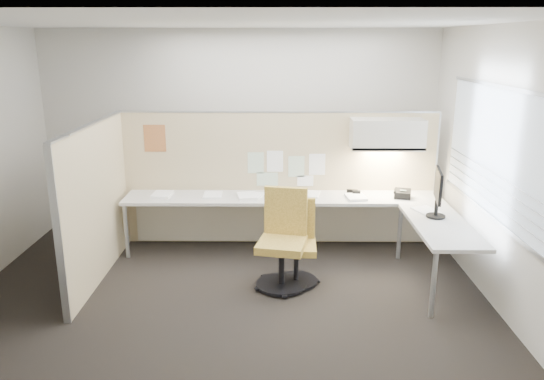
{
  "coord_description": "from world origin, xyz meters",
  "views": [
    {
      "loc": [
        0.52,
        -5.17,
        2.63
      ],
      "look_at": [
        0.47,
        0.8,
        0.95
      ],
      "focal_mm": 35.0,
      "sensor_mm": 36.0,
      "label": 1
    }
  ],
  "objects_px": {
    "monitor": "(438,191)",
    "desk": "(309,210)",
    "phone": "(402,194)",
    "chair_right": "(296,245)",
    "chair_left": "(283,242)"
  },
  "relations": [
    {
      "from": "monitor",
      "to": "phone",
      "type": "height_order",
      "value": "monitor"
    },
    {
      "from": "chair_left",
      "to": "phone",
      "type": "distance_m",
      "value": 1.8
    },
    {
      "from": "phone",
      "to": "monitor",
      "type": "bearing_deg",
      "value": -60.5
    },
    {
      "from": "chair_right",
      "to": "monitor",
      "type": "relative_size",
      "value": 1.72
    },
    {
      "from": "chair_right",
      "to": "phone",
      "type": "height_order",
      "value": "chair_right"
    },
    {
      "from": "chair_left",
      "to": "chair_right",
      "type": "height_order",
      "value": "chair_left"
    },
    {
      "from": "chair_left",
      "to": "phone",
      "type": "height_order",
      "value": "chair_left"
    },
    {
      "from": "desk",
      "to": "phone",
      "type": "bearing_deg",
      "value": 4.56
    },
    {
      "from": "desk",
      "to": "monitor",
      "type": "distance_m",
      "value": 1.59
    },
    {
      "from": "monitor",
      "to": "desk",
      "type": "bearing_deg",
      "value": 74.78
    },
    {
      "from": "desk",
      "to": "chair_right",
      "type": "xyz_separation_m",
      "value": [
        -0.19,
        -0.76,
        -0.17
      ]
    },
    {
      "from": "desk",
      "to": "chair_right",
      "type": "bearing_deg",
      "value": -103.7
    },
    {
      "from": "chair_left",
      "to": "phone",
      "type": "xyz_separation_m",
      "value": [
        1.5,
        0.95,
        0.28
      ]
    },
    {
      "from": "desk",
      "to": "monitor",
      "type": "bearing_deg",
      "value": -25.97
    },
    {
      "from": "chair_right",
      "to": "phone",
      "type": "bearing_deg",
      "value": 34.39
    }
  ]
}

